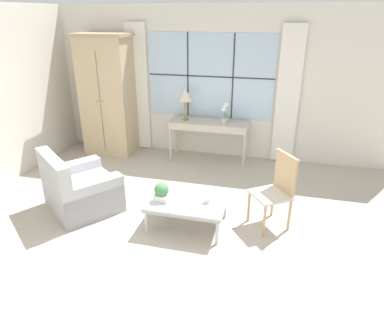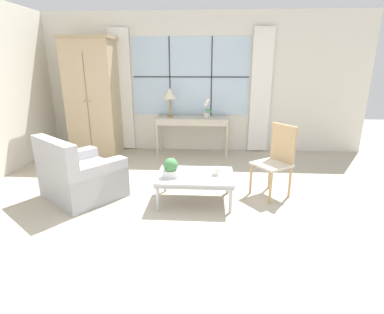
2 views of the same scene
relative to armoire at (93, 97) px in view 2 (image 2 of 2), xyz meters
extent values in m
plane|color=#B2A893|center=(1.94, -2.63, -1.16)|extent=(14.00, 14.00, 0.00)
cube|color=silver|center=(1.94, 0.40, 0.24)|extent=(7.20, 0.06, 2.80)
cube|color=silver|center=(1.94, 0.37, 0.39)|extent=(2.38, 0.01, 1.55)
cube|color=#2D2D33|center=(1.51, 0.36, 0.39)|extent=(0.02, 0.02, 1.55)
cube|color=#2D2D33|center=(2.37, 0.36, 0.39)|extent=(0.02, 0.02, 1.55)
cube|color=#2D2D33|center=(1.94, 0.36, 0.39)|extent=(2.38, 0.02, 0.02)
cube|color=white|center=(0.50, 0.32, 0.10)|extent=(0.41, 0.06, 2.47)
cube|color=white|center=(3.38, 0.32, 0.10)|extent=(0.41, 0.06, 2.47)
cube|color=tan|center=(0.00, 0.00, -0.04)|extent=(0.93, 0.65, 2.25)
cube|color=tan|center=(0.00, 0.00, 1.12)|extent=(1.01, 0.71, 0.06)
cube|color=#74644C|center=(0.00, -0.33, -0.08)|extent=(0.01, 0.01, 1.89)
sphere|color=#997F4C|center=(-0.05, -0.33, -0.04)|extent=(0.03, 0.03, 0.03)
sphere|color=#997F4C|center=(0.05, -0.33, -0.04)|extent=(0.03, 0.03, 0.03)
cube|color=beige|center=(2.00, 0.07, -0.41)|extent=(1.49, 0.50, 0.03)
cube|color=beige|center=(2.00, 0.07, -0.48)|extent=(1.43, 0.48, 0.10)
cylinder|color=beige|center=(1.29, -0.14, -0.79)|extent=(0.04, 0.04, 0.73)
cylinder|color=beige|center=(2.70, -0.14, -0.79)|extent=(0.04, 0.04, 0.73)
cylinder|color=beige|center=(1.29, 0.27, -0.79)|extent=(0.04, 0.04, 0.73)
cylinder|color=beige|center=(2.70, 0.27, -0.79)|extent=(0.04, 0.04, 0.73)
cylinder|color=#9E7F47|center=(1.54, 0.06, -0.39)|extent=(0.12, 0.12, 0.02)
cylinder|color=#9E7F47|center=(1.54, 0.06, -0.20)|extent=(0.04, 0.04, 0.35)
cone|color=beige|center=(1.54, 0.06, 0.08)|extent=(0.29, 0.29, 0.22)
cylinder|color=#BCB7AD|center=(2.29, 0.01, -0.34)|extent=(0.14, 0.14, 0.11)
cylinder|color=#47844C|center=(2.29, 0.01, -0.15)|extent=(0.01, 0.01, 0.28)
cube|color=#47844C|center=(2.33, 0.01, -0.25)|extent=(0.13, 0.02, 0.08)
sphere|color=white|center=(2.27, 0.02, -0.14)|extent=(0.07, 0.07, 0.07)
sphere|color=white|center=(2.29, 0.02, -0.09)|extent=(0.07, 0.07, 0.07)
sphere|color=white|center=(2.31, 0.02, -0.04)|extent=(0.07, 0.07, 0.07)
cube|color=#B2B2B7|center=(0.59, -2.14, -0.95)|extent=(1.29, 1.28, 0.43)
cube|color=#B2B2B7|center=(0.37, -2.41, -0.50)|extent=(0.86, 0.72, 0.46)
cube|color=#B2B2B7|center=(0.29, -1.90, -0.88)|extent=(0.69, 0.80, 0.57)
cube|color=#B2B2B7|center=(0.89, -2.37, -0.88)|extent=(0.69, 0.80, 0.57)
cube|color=beige|center=(3.23, -1.97, -0.69)|extent=(0.61, 0.61, 0.03)
cube|color=tan|center=(3.39, -1.85, -0.44)|extent=(0.27, 0.35, 0.48)
cube|color=tan|center=(3.39, -1.85, -0.17)|extent=(0.29, 0.37, 0.05)
cylinder|color=tan|center=(3.18, -2.23, -0.93)|extent=(0.04, 0.04, 0.45)
cylinder|color=tan|center=(2.96, -1.92, -0.93)|extent=(0.04, 0.04, 0.45)
cylinder|color=tan|center=(3.49, -2.01, -0.93)|extent=(0.04, 0.04, 0.45)
cylinder|color=tan|center=(3.27, -1.70, -0.93)|extent=(0.04, 0.04, 0.45)
cube|color=#BCBCC1|center=(2.18, -2.23, -0.78)|extent=(1.02, 0.71, 0.03)
cube|color=#A0A0A4|center=(2.18, -2.23, -0.81)|extent=(1.00, 0.70, 0.04)
cylinder|color=#BCBCC1|center=(1.72, -2.53, -0.98)|extent=(0.04, 0.04, 0.37)
cylinder|color=#BCBCC1|center=(2.64, -2.53, -0.98)|extent=(0.04, 0.04, 0.37)
cylinder|color=#BCBCC1|center=(1.72, -1.92, -0.98)|extent=(0.04, 0.04, 0.37)
cylinder|color=#BCBCC1|center=(2.64, -1.92, -0.98)|extent=(0.04, 0.04, 0.37)
cube|color=white|center=(1.86, -2.31, -0.72)|extent=(0.18, 0.18, 0.09)
sphere|color=#47844C|center=(1.86, -2.31, -0.61)|extent=(0.19, 0.19, 0.19)
cylinder|color=silver|center=(2.46, -2.22, -0.76)|extent=(0.12, 0.12, 0.01)
cylinder|color=white|center=(2.46, -2.22, -0.71)|extent=(0.09, 0.09, 0.10)
cylinder|color=black|center=(2.46, -2.22, -0.65)|extent=(0.00, 0.00, 0.01)
camera|label=1|loc=(3.19, -5.99, 1.49)|focal=32.00mm
camera|label=2|loc=(2.37, -5.97, 0.65)|focal=28.00mm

